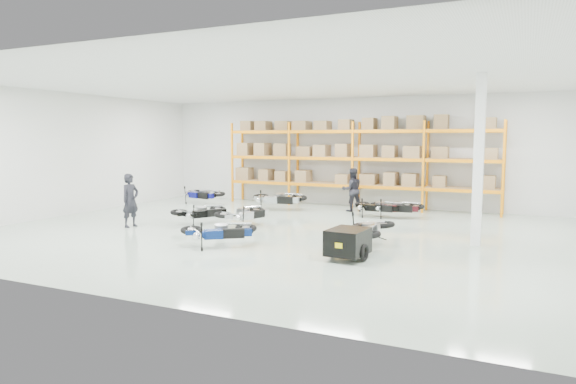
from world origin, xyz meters
The scene contains 14 objects.
room centered at (0.00, 0.00, 2.25)m, with size 18.00×18.00×18.00m.
pallet_rack centered at (0.00, 6.45, 2.26)m, with size 11.28×0.98×3.62m.
structural_column centered at (5.20, 0.50, 2.25)m, with size 0.25×0.25×4.50m, color white.
moto_blue_centre centered at (-0.86, -2.51, 0.52)m, with size 0.76×1.72×1.05m, color #07194C, non-canonical shape.
moto_silver_left centered at (-1.83, 0.50, 0.52)m, with size 0.76×1.71×1.04m, color #ADAEB4, non-canonical shape.
moto_black_far_left centered at (-3.36, 0.29, 0.51)m, with size 0.74×1.66×1.02m, color black, non-canonical shape.
moto_touring_right centered at (2.63, -0.87, 0.58)m, with size 0.84×1.88×1.15m, color black, non-canonical shape.
trailer centered at (2.63, -2.47, 0.42)m, with size 0.91×1.74×0.72m.
moto_back_a centered at (-6.31, 4.63, 0.55)m, with size 0.80×1.81×1.11m, color navy, non-canonical shape.
moto_back_b centered at (-2.52, 4.35, 0.58)m, with size 0.85×1.91×1.17m, color #9FA5A8, non-canonical shape.
moto_back_c centered at (1.58, 4.17, 0.50)m, with size 0.72×1.63×1.00m, color black, non-canonical shape.
moto_back_d centered at (2.19, 4.29, 0.51)m, with size 0.74×1.66×1.01m, color #3A0B11, non-canonical shape.
person_left centered at (-5.09, -1.12, 0.86)m, with size 0.62×0.41×1.71m, color black.
person_back centered at (0.24, 5.25, 0.84)m, with size 0.82×0.64×1.69m, color black.
Camera 1 is at (6.33, -13.74, 2.83)m, focal length 32.00 mm.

